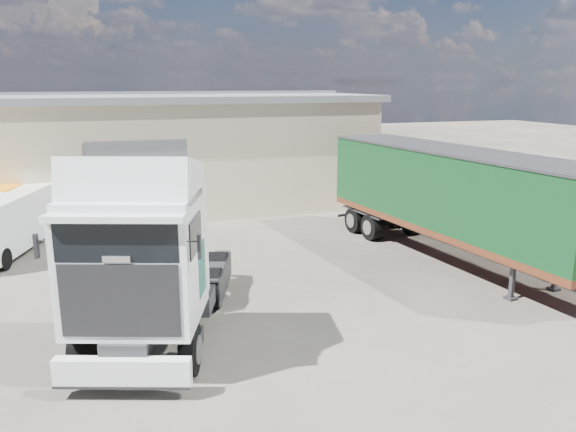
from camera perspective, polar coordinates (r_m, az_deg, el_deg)
name	(u,v)px	position (r m, az deg, el deg)	size (l,w,h in m)	color
ground	(255,312)	(14.99, -3.33, -9.69)	(120.00, 120.00, 0.00)	black
warehouse	(41,151)	(29.52, -23.78, 6.06)	(30.60, 12.60, 5.42)	#BBB290
brick_boundary_wall	(477,195)	(25.01, 18.65, 2.06)	(0.35, 26.00, 2.50)	maroon
tractor_unit	(148,267)	(12.82, -14.04, -5.02)	(4.70, 7.11, 4.55)	black
box_trailer	(451,193)	(19.43, 16.18, 2.27)	(3.47, 11.49, 3.76)	#2D2D30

